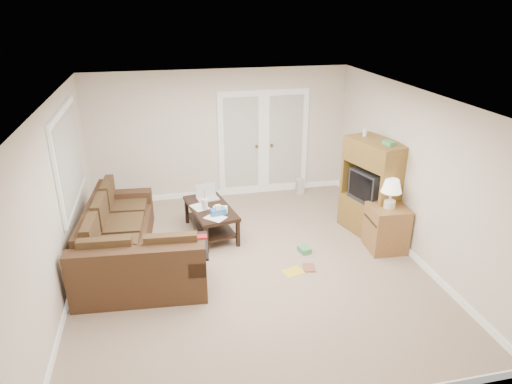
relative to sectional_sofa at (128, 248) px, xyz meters
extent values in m
plane|color=gray|center=(1.74, -0.33, -0.32)|extent=(5.50, 5.50, 0.00)
cube|color=white|center=(1.74, -0.33, 2.18)|extent=(5.00, 5.50, 0.02)
cube|color=beige|center=(-0.76, -0.33, 0.93)|extent=(0.02, 5.50, 2.50)
cube|color=beige|center=(4.24, -0.33, 0.93)|extent=(0.02, 5.50, 2.50)
cube|color=beige|center=(1.74, 2.42, 0.93)|extent=(5.00, 0.02, 2.50)
cube|color=beige|center=(1.74, -3.08, 0.93)|extent=(5.00, 0.02, 2.50)
cube|color=white|center=(2.14, 2.39, 0.70)|extent=(0.90, 0.04, 2.13)
cube|color=white|center=(3.04, 2.39, 0.70)|extent=(0.90, 0.04, 2.13)
cube|color=silver|center=(2.14, 2.37, 0.75)|extent=(0.68, 0.02, 1.80)
cube|color=silver|center=(3.04, 2.37, 0.75)|extent=(0.68, 0.02, 1.80)
cube|color=white|center=(-0.73, 0.67, 1.23)|extent=(0.04, 1.92, 1.42)
cube|color=silver|center=(-0.70, 0.67, 1.23)|extent=(0.02, 1.74, 1.24)
cube|color=#442C1A|center=(-0.14, 0.50, -0.12)|extent=(1.04, 2.27, 0.40)
cube|color=#442C1A|center=(-0.46, 0.53, 0.29)|extent=(0.40, 2.22, 0.41)
cube|color=#442C1A|center=(-0.07, 1.49, 0.19)|extent=(0.88, 0.30, 0.21)
cube|color=#49331D|center=(-0.07, 0.50, 0.14)|extent=(0.74, 2.15, 0.12)
cube|color=#442C1A|center=(0.20, -0.63, -0.12)|extent=(1.79, 1.00, 0.40)
cube|color=#442C1A|center=(0.18, -0.95, 0.29)|extent=(1.74, 0.37, 0.41)
cube|color=#442C1A|center=(0.95, -0.69, 0.19)|extent=(0.30, 0.88, 0.21)
cube|color=#49331D|center=(0.21, -0.56, 0.14)|extent=(1.67, 0.70, 0.12)
cube|color=black|center=(0.95, -0.69, 0.31)|extent=(0.37, 0.79, 0.03)
cube|color=#AC1213|center=(0.97, -0.48, 0.33)|extent=(0.32, 0.14, 0.02)
cube|color=black|center=(1.32, 0.78, 0.15)|extent=(0.84, 1.32, 0.06)
cube|color=black|center=(1.32, 0.78, -0.15)|extent=(0.73, 1.22, 0.03)
cylinder|color=silver|center=(1.22, 0.71, 0.27)|extent=(0.10, 0.10, 0.18)
cylinder|color=#AC1213|center=(1.22, 0.71, 0.44)|extent=(0.01, 0.01, 0.16)
cube|color=#30639C|center=(1.40, 0.46, 0.23)|extent=(0.27, 0.18, 0.10)
cube|color=white|center=(1.34, 0.67, 0.18)|extent=(0.52, 0.73, 0.00)
cube|color=brown|center=(3.94, 0.30, -0.02)|extent=(0.81, 1.12, 0.60)
cube|color=brown|center=(3.94, 0.30, 1.09)|extent=(0.81, 1.12, 0.40)
cube|color=black|center=(3.92, 0.30, 0.53)|extent=(0.63, 0.71, 0.50)
cube|color=black|center=(3.69, 0.23, 0.55)|extent=(0.15, 0.51, 0.40)
cube|color=#439559|center=(4.01, 0.06, 1.32)|extent=(0.17, 0.21, 0.06)
cylinder|color=silver|center=(3.86, 0.59, 1.35)|extent=(0.07, 0.07, 0.12)
cube|color=brown|center=(3.94, -0.29, 0.04)|extent=(0.59, 0.59, 0.72)
cylinder|color=silver|center=(3.94, -0.29, 0.46)|extent=(0.18, 0.18, 0.11)
cylinder|color=silver|center=(3.94, -0.29, 0.59)|extent=(0.03, 0.03, 0.16)
cone|color=white|center=(3.94, -0.29, 0.76)|extent=(0.31, 0.31, 0.20)
cube|color=silver|center=(3.30, 2.12, -0.15)|extent=(0.16, 0.15, 0.33)
cube|color=yellow|center=(2.33, -0.64, -0.32)|extent=(0.34, 0.30, 0.01)
cube|color=#439559|center=(2.67, -0.12, -0.28)|extent=(0.19, 0.23, 0.08)
imported|color=brown|center=(2.50, -0.58, -0.31)|extent=(0.21, 0.26, 0.02)
camera|label=1|loc=(0.59, -6.06, 3.34)|focal=32.00mm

